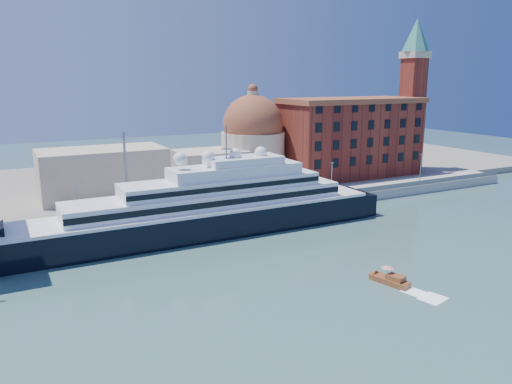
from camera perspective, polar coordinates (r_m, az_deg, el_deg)
ground at (r=85.64m, az=4.47°, el=-8.28°), size 400.00×400.00×0.00m
quay at (r=114.02m, az=-4.64°, el=-2.23°), size 180.00×10.00×2.50m
land at (r=151.70m, az=-10.75°, el=1.27°), size 260.00×72.00×2.00m
quay_fence at (r=109.55m, az=-3.73°, el=-1.84°), size 180.00×0.10×1.20m
superyacht at (r=99.67m, az=-7.62°, el=-2.62°), size 85.88×11.91×25.67m
water_taxi at (r=80.33m, az=15.13°, el=-9.63°), size 3.51×6.52×2.95m
warehouse at (r=153.48m, az=10.75°, el=6.24°), size 43.00×19.00×23.25m
campanile at (r=168.52m, az=17.52°, el=11.56°), size 8.40×8.40×47.00m
church at (r=135.96m, az=-6.18°, el=4.34°), size 66.00×18.00×25.50m
lamp_posts at (r=106.26m, az=-10.64°, el=1.23°), size 120.80×2.40×18.00m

